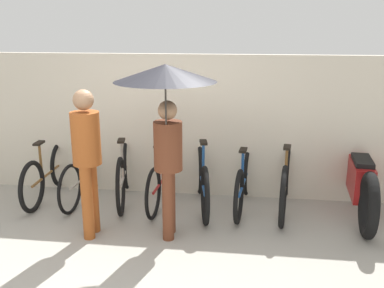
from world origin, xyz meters
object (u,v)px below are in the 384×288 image
Objects in this scene: parked_bicycle_3 at (162,179)px; parked_bicycle_4 at (202,180)px; motorcycle at (360,182)px; pedestrian_center at (166,101)px; parked_bicycle_5 at (244,182)px; parked_bicycle_0 at (48,173)px; pedestrian_leading at (87,152)px; parked_bicycle_1 at (86,174)px; parked_bicycle_2 at (124,173)px; parked_bicycle_6 at (286,181)px.

parked_bicycle_4 is (0.55, -0.04, 0.03)m from parked_bicycle_3.
pedestrian_center is at bearing 119.27° from motorcycle.
parked_bicycle_3 is at bearing 95.49° from motorcycle.
parked_bicycle_5 is 0.78× the size of motorcycle.
parked_bicycle_0 reaches higher than parked_bicycle_5.
parked_bicycle_1 is at bearing -66.72° from pedestrian_leading.
parked_bicycle_1 is 1.02× the size of parked_bicycle_3.
parked_bicycle_5 is 1.50m from motorcycle.
pedestrian_center is at bearing -153.56° from parked_bicycle_2.
parked_bicycle_3 is 1.64m from pedestrian_center.
motorcycle is at bearing -162.57° from pedestrian_leading.
parked_bicycle_1 reaches higher than parked_bicycle_0.
parked_bicycle_1 reaches higher than parked_bicycle_2.
parked_bicycle_1 is 2.21m from parked_bicycle_5.
parked_bicycle_5 is (1.66, -0.04, -0.04)m from parked_bicycle_2.
pedestrian_leading reaches higher than parked_bicycle_6.
motorcycle is (3.25, 1.03, -0.58)m from pedestrian_leading.
parked_bicycle_1 is at bearing 97.17° from parked_bicycle_6.
motorcycle is at bearing -87.73° from parked_bicycle_1.
pedestrian_leading is at bearing 121.81° from parked_bicycle_6.
parked_bicycle_3 is at bearing -91.95° from parked_bicycle_0.
parked_bicycle_3 is 1.66m from parked_bicycle_6.
parked_bicycle_5 is (2.21, -0.02, 0.00)m from parked_bicycle_1.
pedestrian_leading reaches higher than motorcycle.
parked_bicycle_1 is at bearing 80.41° from parked_bicycle_2.
parked_bicycle_6 is 1.06× the size of pedestrian_leading.
parked_bicycle_0 is at bearing 95.51° from motorcycle.
parked_bicycle_3 is 0.95× the size of pedestrian_leading.
parked_bicycle_1 reaches higher than parked_bicycle_4.
motorcycle is (2.60, 0.00, 0.07)m from parked_bicycle_3.
parked_bicycle_3 is at bearing -105.69° from parked_bicycle_2.
parked_bicycle_4 is 0.56m from parked_bicycle_5.
pedestrian_center is (0.27, -1.03, 1.25)m from parked_bicycle_3.
parked_bicycle_0 reaches higher than motorcycle.
parked_bicycle_4 is 0.96× the size of parked_bicycle_6.
motorcycle is at bearing -87.28° from parked_bicycle_3.
parked_bicycle_6 is 2.12m from pedestrian_center.
parked_bicycle_1 is 2.14m from pedestrian_center.
parked_bicycle_4 reaches higher than motorcycle.
pedestrian_leading is (0.46, -1.06, 0.65)m from parked_bicycle_1.
parked_bicycle_0 is 3.31m from parked_bicycle_6.
pedestrian_leading is 0.81× the size of motorcycle.
parked_bicycle_2 reaches higher than parked_bicycle_6.
parked_bicycle_0 is 0.83× the size of pedestrian_center.
parked_bicycle_3 is (1.66, 0.00, -0.00)m from parked_bicycle_0.
parked_bicycle_0 is 0.55m from parked_bicycle_1.
parked_bicycle_1 is at bearing 77.12° from parked_bicycle_4.
parked_bicycle_2 is at bearing -56.29° from pedestrian_center.
parked_bicycle_6 is at bearing -86.70° from parked_bicycle_3.
parked_bicycle_4 is at bearing -89.94° from parked_bicycle_1.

